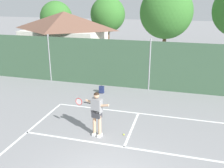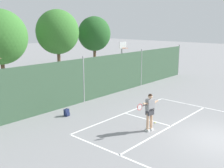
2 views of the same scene
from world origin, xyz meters
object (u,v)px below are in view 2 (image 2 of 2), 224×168
(tennis_player, at_px, (150,109))
(tennis_ball, at_px, (155,123))
(basketball_hoop, at_px, (122,56))
(backpack_navy, at_px, (67,113))

(tennis_player, relative_size, tennis_ball, 28.10)
(basketball_hoop, xyz_separation_m, backpack_navy, (-9.08, -3.42, -2.12))
(tennis_ball, bearing_deg, basketball_hoop, 49.08)
(basketball_hoop, bearing_deg, tennis_player, -133.84)
(basketball_hoop, distance_m, backpack_navy, 9.93)
(basketball_hoop, height_order, tennis_ball, basketball_hoop)
(tennis_player, relative_size, backpack_navy, 4.01)
(tennis_ball, height_order, backpack_navy, backpack_navy)
(tennis_ball, bearing_deg, tennis_player, -162.77)
(basketball_hoop, xyz_separation_m, tennis_player, (-7.77, -8.09, -1.20))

